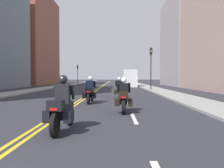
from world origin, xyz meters
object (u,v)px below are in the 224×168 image
Objects in this scene: traffic_light_far at (78,71)px; parked_truck at (129,79)px; motorcycle_2 at (90,92)px; motorcycle_0 at (62,108)px; motorcycle_1 at (124,98)px; traffic_light_near at (151,61)px; motorcycle_3 at (119,90)px.

traffic_light_far is 0.67× the size of parked_truck.
motorcycle_2 is 27.51m from parked_truck.
motorcycle_0 is 4.36m from motorcycle_1.
motorcycle_2 is 0.52× the size of traffic_light_far.
traffic_light_far is at bearing 114.34° from traffic_light_near.
traffic_light_near is (5.67, 22.13, 2.77)m from motorcycle_0.
traffic_light_near reaches higher than parked_truck.
parked_truck reaches higher than motorcycle_2.
motorcycle_1 is at bearing -62.26° from motorcycle_2.
motorcycle_2 is at bearing -115.22° from motorcycle_3.
traffic_light_near is at bearing 81.30° from motorcycle_1.
traffic_light_near is (3.87, 10.63, 2.79)m from motorcycle_3.
traffic_light_far is at bearing 101.56° from motorcycle_2.
traffic_light_far is 19.45m from parked_truck.
motorcycle_2 is 4.08m from motorcycle_3.
traffic_light_far reaches higher than motorcycle_2.
motorcycle_1 is 0.42× the size of traffic_light_near.
parked_truck is (1.98, 31.13, 0.64)m from motorcycle_1.
motorcycle_3 is 11.66m from traffic_light_near.
motorcycle_2 is 0.35× the size of parked_truck.
motorcycle_1 is (1.89, 3.93, -0.04)m from motorcycle_0.
traffic_light_near is 0.77× the size of parked_truck.
traffic_light_far reaches higher than motorcycle_0.
parked_truck is (-1.80, 12.93, -2.17)m from traffic_light_near.
motorcycle_1 is 47.90m from traffic_light_far.
motorcycle_2 is (-1.89, 3.90, 0.03)m from motorcycle_1.
traffic_light_near is (5.67, 14.30, 2.78)m from motorcycle_2.
traffic_light_far is (-7.33, 50.87, 2.37)m from motorcycle_0.
motorcycle_1 is 0.48× the size of traffic_light_far.
parked_truck is at bearing -54.69° from traffic_light_far.
traffic_light_far is at bearing 103.92° from motorcycle_3.
motorcycle_3 is (-0.09, 7.57, 0.02)m from motorcycle_1.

